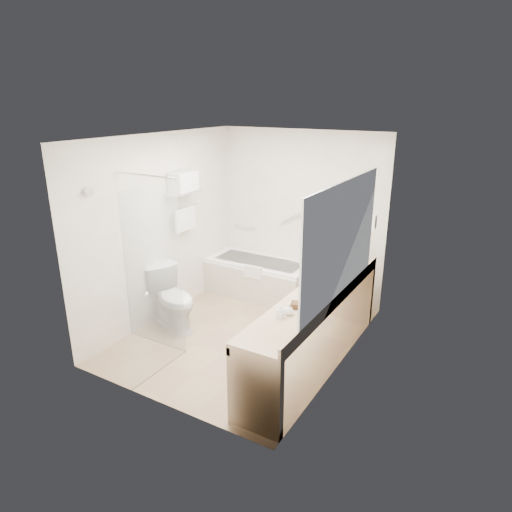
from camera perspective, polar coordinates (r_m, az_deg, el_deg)
The scene contains 25 objects.
floor at distance 6.00m, azimuth -1.48°, elevation -9.88°, with size 3.20×3.20×0.00m, color #9D7D61.
ceiling at distance 5.26m, azimuth -1.72°, elevation 14.67°, with size 2.60×3.20×0.10m, color white.
wall_back at distance 6.86m, azimuth 5.55°, elevation 5.06°, with size 2.60×0.10×2.50m, color silver.
wall_front at distance 4.32m, azimuth -12.96°, elevation -4.02°, with size 2.60×0.10×2.50m, color silver.
wall_left at distance 6.26m, azimuth -11.74°, elevation 3.37°, with size 0.10×3.20×2.50m, color silver.
wall_right at distance 4.97m, azimuth 11.23°, elevation -0.77°, with size 0.10×3.20×2.50m, color silver.
bathtub at distance 7.07m, azimuth 0.38°, elevation -2.71°, with size 1.60×0.73×0.59m.
grab_bar_short at distance 7.34m, azimuth -1.40°, elevation 3.67°, with size 0.03×0.03×0.40m, color silver.
grab_bar_long at distance 6.84m, azimuth 5.02°, elevation 5.05°, with size 0.03×0.03×0.60m, color silver.
shower_enclosure at distance 5.24m, azimuth -12.86°, elevation -1.97°, with size 0.96×0.91×2.11m.
towel_shelf at distance 6.32m, azimuth -9.04°, elevation 8.38°, with size 0.24×0.55×0.81m.
vanity_counter at distance 5.17m, azimuth 7.33°, elevation -7.10°, with size 0.55×2.70×0.95m.
sink at distance 5.42m, azimuth 9.40°, elevation -3.81°, with size 0.40×0.52×0.14m, color white.
faucet at distance 5.33m, azimuth 10.91°, elevation -3.02°, with size 0.03×0.03×0.14m, color silver.
mirror at distance 4.74m, azimuth 10.73°, elevation 2.13°, with size 0.02×2.00×1.20m, color silver.
hairdryer_unit at distance 5.88m, azimuth 14.38°, elevation 4.18°, with size 0.08×0.10×0.18m, color silver.
toilet at distance 6.15m, azimuth -10.39°, elevation -5.27°, with size 0.46×0.82×0.80m, color white.
amenity_basket at distance 4.77m, azimuth 5.43°, elevation -6.16°, with size 0.17×0.12×0.06m, color #4B311A.
soap_bottle_a at distance 4.55m, azimuth 3.03°, elevation -7.36°, with size 0.06×0.14×0.06m, color silver.
soap_bottle_b at distance 4.61m, azimuth 4.10°, elevation -6.80°, with size 0.09×0.12×0.09m, color silver.
water_bottle_left at distance 6.09m, azimuth 11.51°, elevation -0.22°, with size 0.05×0.05×0.18m.
water_bottle_mid at distance 5.78m, azimuth 10.46°, elevation -1.13°, with size 0.06×0.06×0.20m.
water_bottle_right at distance 6.12m, azimuth 12.66°, elevation -0.15°, with size 0.06×0.06×0.19m.
drinking_glass_near at distance 6.19m, azimuth 10.71°, elevation -0.15°, with size 0.08×0.08×0.10m, color silver.
drinking_glass_far at distance 5.50m, azimuth 7.53°, elevation -2.52°, with size 0.07×0.07×0.09m, color silver.
Camera 1 is at (2.79, -4.44, 2.92)m, focal length 32.00 mm.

